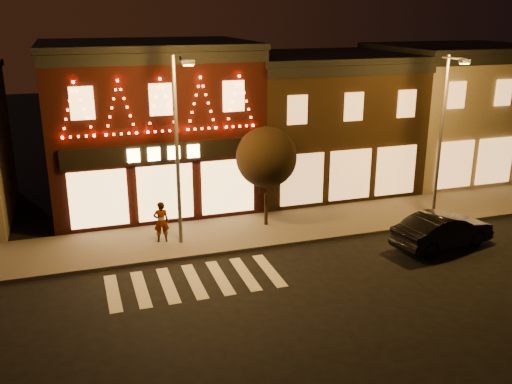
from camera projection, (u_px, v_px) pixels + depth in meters
ground at (222, 336)px, 17.79m from camera, size 120.00×120.00×0.00m
sidewalk_far at (219, 235)px, 25.60m from camera, size 44.00×4.00×0.15m
building_pulp at (150, 124)px, 29.16m from camera, size 10.20×8.34×8.30m
building_right_a at (319, 121)px, 32.13m from camera, size 9.20×8.28×7.50m
building_right_b at (453, 110)px, 34.77m from camera, size 9.20×8.28×7.80m
streetlamp_mid at (179, 138)px, 23.01m from camera, size 0.63×1.82×7.92m
streetlamp_right at (444, 127)px, 25.88m from camera, size 0.65×1.77×7.72m
tree_right at (266, 157)px, 25.70m from camera, size 2.77×2.77×4.64m
dark_sedan at (443, 230)px, 24.29m from camera, size 4.85×2.46×1.52m
pedestrian at (161, 222)px, 24.44m from camera, size 0.71×0.51×1.83m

